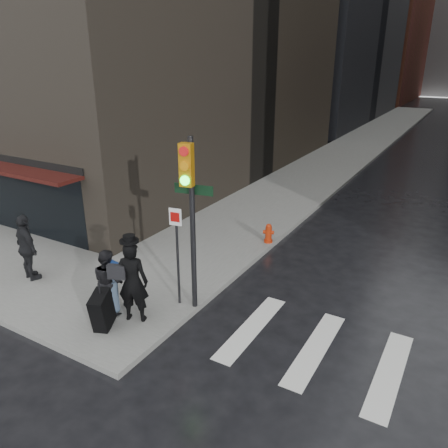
{
  "coord_description": "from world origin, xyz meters",
  "views": [
    {
      "loc": [
        7.42,
        -7.04,
        6.15
      ],
      "look_at": [
        1.12,
        3.76,
        1.3
      ],
      "focal_mm": 35.0,
      "sensor_mm": 36.0,
      "label": 1
    }
  ],
  "objects_px": {
    "man_jeans": "(109,281)",
    "man_greycoat": "(27,248)",
    "man_overcoat": "(126,286)",
    "traffic_light": "(189,203)",
    "fire_hydrant": "(268,234)"
  },
  "relations": [
    {
      "from": "man_overcoat",
      "to": "man_greycoat",
      "type": "distance_m",
      "value": 3.87
    },
    {
      "from": "man_jeans",
      "to": "traffic_light",
      "type": "distance_m",
      "value": 2.81
    },
    {
      "from": "man_overcoat",
      "to": "man_greycoat",
      "type": "xyz_separation_m",
      "value": [
        -3.86,
        0.22,
        0.02
      ]
    },
    {
      "from": "man_greycoat",
      "to": "man_overcoat",
      "type": "bearing_deg",
      "value": -168.85
    },
    {
      "from": "man_jeans",
      "to": "traffic_light",
      "type": "bearing_deg",
      "value": -126.53
    },
    {
      "from": "man_overcoat",
      "to": "fire_hydrant",
      "type": "distance_m",
      "value": 6.13
    },
    {
      "from": "traffic_light",
      "to": "fire_hydrant",
      "type": "bearing_deg",
      "value": 80.97
    },
    {
      "from": "man_jeans",
      "to": "man_greycoat",
      "type": "xyz_separation_m",
      "value": [
        -3.16,
        0.08,
        0.13
      ]
    },
    {
      "from": "man_overcoat",
      "to": "traffic_light",
      "type": "xyz_separation_m",
      "value": [
        0.97,
        1.26,
        1.85
      ]
    },
    {
      "from": "man_jeans",
      "to": "fire_hydrant",
      "type": "distance_m",
      "value": 6.13
    },
    {
      "from": "fire_hydrant",
      "to": "traffic_light",
      "type": "bearing_deg",
      "value": -89.03
    },
    {
      "from": "man_overcoat",
      "to": "fire_hydrant",
      "type": "relative_size",
      "value": 3.36
    },
    {
      "from": "man_jeans",
      "to": "fire_hydrant",
      "type": "xyz_separation_m",
      "value": [
        1.6,
        5.9,
        -0.53
      ]
    },
    {
      "from": "man_greycoat",
      "to": "fire_hydrant",
      "type": "distance_m",
      "value": 7.54
    },
    {
      "from": "fire_hydrant",
      "to": "man_overcoat",
      "type": "bearing_deg",
      "value": -98.43
    }
  ]
}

